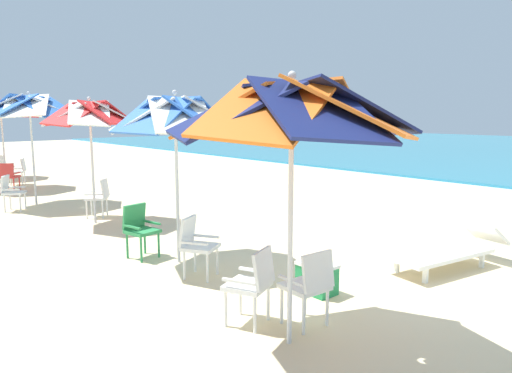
# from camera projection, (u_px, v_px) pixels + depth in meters

# --- Properties ---
(ground_plane) EXTENTS (80.00, 80.00, 0.00)m
(ground_plane) POSITION_uv_depth(u_px,v_px,m) (403.00, 273.00, 6.90)
(ground_plane) COLOR beige
(beach_umbrella_0) EXTENTS (2.44, 2.44, 2.70)m
(beach_umbrella_0) POSITION_uv_depth(u_px,v_px,m) (292.00, 112.00, 4.44)
(beach_umbrella_0) COLOR silver
(beach_umbrella_0) RESTS_ON ground
(plastic_chair_0) EXTENTS (0.60, 0.58, 0.87)m
(plastic_chair_0) POSITION_uv_depth(u_px,v_px,m) (253.00, 281.00, 5.15)
(plastic_chair_0) COLOR white
(plastic_chair_0) RESTS_ON ground
(plastic_chair_1) EXTENTS (0.49, 0.46, 0.87)m
(plastic_chair_1) POSITION_uv_depth(u_px,v_px,m) (309.00, 283.00, 5.09)
(plastic_chair_1) COLOR white
(plastic_chair_1) RESTS_ON ground
(beach_umbrella_1) EXTENTS (2.09, 2.09, 2.66)m
(beach_umbrella_1) POSITION_uv_depth(u_px,v_px,m) (175.00, 117.00, 7.07)
(beach_umbrella_1) COLOR silver
(beach_umbrella_1) RESTS_ON ground
(plastic_chair_2) EXTENTS (0.62, 0.61, 0.87)m
(plastic_chair_2) POSITION_uv_depth(u_px,v_px,m) (196.00, 243.00, 6.68)
(plastic_chair_2) COLOR white
(plastic_chair_2) RESTS_ON ground
(plastic_chair_3) EXTENTS (0.54, 0.52, 0.87)m
(plastic_chair_3) POSITION_uv_depth(u_px,v_px,m) (140.00, 227.00, 7.60)
(plastic_chair_3) COLOR #2D8C4C
(plastic_chair_3) RESTS_ON ground
(beach_umbrella_2) EXTENTS (2.01, 2.01, 2.66)m
(beach_umbrella_2) POSITION_uv_depth(u_px,v_px,m) (90.00, 115.00, 9.75)
(beach_umbrella_2) COLOR silver
(beach_umbrella_2) RESTS_ON ground
(plastic_chair_4) EXTENTS (0.63, 0.63, 0.87)m
(plastic_chair_4) POSITION_uv_depth(u_px,v_px,m) (99.00, 195.00, 10.60)
(plastic_chair_4) COLOR white
(plastic_chair_4) RESTS_ON ground
(beach_umbrella_3) EXTENTS (2.49, 2.49, 2.86)m
(beach_umbrella_3) POSITION_uv_depth(u_px,v_px,m) (29.00, 107.00, 11.73)
(beach_umbrella_3) COLOR silver
(beach_umbrella_3) RESTS_ON ground
(plastic_chair_5) EXTENTS (0.61, 0.63, 0.87)m
(plastic_chair_5) POSITION_uv_depth(u_px,v_px,m) (11.00, 191.00, 11.27)
(plastic_chair_5) COLOR white
(plastic_chair_5) RESTS_ON ground
(beach_umbrella_4) EXTENTS (2.41, 2.41, 2.79)m
(beach_umbrella_4) POSITION_uv_depth(u_px,v_px,m) (0.00, 110.00, 14.30)
(beach_umbrella_4) COLOR silver
(beach_umbrella_4) RESTS_ON ground
(plastic_chair_7) EXTENTS (0.63, 0.63, 0.87)m
(plastic_chair_7) POSITION_uv_depth(u_px,v_px,m) (9.00, 175.00, 14.10)
(plastic_chair_7) COLOR red
(plastic_chair_7) RESTS_ON ground
(plastic_chair_8) EXTENTS (0.59, 0.61, 0.87)m
(plastic_chair_8) POSITION_uv_depth(u_px,v_px,m) (19.00, 170.00, 15.50)
(plastic_chair_8) COLOR white
(plastic_chair_8) RESTS_ON ground
(plastic_chair_10) EXTENTS (0.59, 0.60, 0.87)m
(plastic_chair_10) POSITION_uv_depth(u_px,v_px,m) (3.00, 165.00, 16.87)
(plastic_chair_10) COLOR white
(plastic_chair_10) RESTS_ON ground
(sun_lounger_1) EXTENTS (0.97, 2.22, 0.62)m
(sun_lounger_1) POSITION_uv_depth(u_px,v_px,m) (450.00, 250.00, 7.11)
(sun_lounger_1) COLOR white
(sun_lounger_1) RESTS_ON ground
(cooler_box) EXTENTS (0.50, 0.34, 0.40)m
(cooler_box) POSITION_uv_depth(u_px,v_px,m) (317.00, 278.00, 6.12)
(cooler_box) COLOR #238C4C
(cooler_box) RESTS_ON ground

